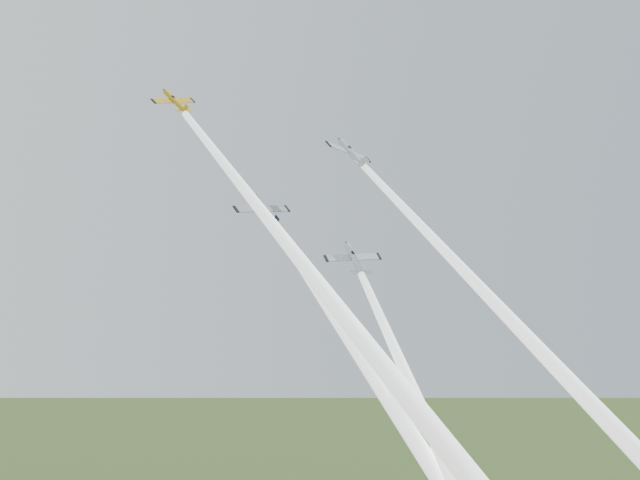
{
  "coord_description": "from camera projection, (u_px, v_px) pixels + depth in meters",
  "views": [
    {
      "loc": [
        -53.81,
        -95.24,
        79.82
      ],
      "look_at": [
        0.0,
        -6.0,
        92.0
      ],
      "focal_mm": 45.0,
      "sensor_mm": 36.0,
      "label": 1
    }
  ],
  "objects": [
    {
      "name": "plane_silver_low",
      "position": [
        354.0,
        259.0,
        104.61
      ],
      "size": [
        8.7,
        8.05,
        6.74
      ],
      "primitive_type": null,
      "rotation": [
        0.75,
        -0.07,
        -0.2
      ],
      "color": "silver"
    },
    {
      "name": "plane_navy",
      "position": [
        264.0,
        210.0,
        110.8
      ],
      "size": [
        9.82,
        7.93,
        7.78
      ],
      "primitive_type": null,
      "rotation": [
        0.75,
        -0.1,
        0.08
      ],
      "color": "black"
    },
    {
      "name": "plane_silver_right",
      "position": [
        351.0,
        153.0,
        114.59
      ],
      "size": [
        9.13,
        8.81,
        7.73
      ],
      "primitive_type": null,
      "rotation": [
        0.75,
        0.13,
        0.21
      ],
      "color": "silver"
    },
    {
      "name": "smoke_trail_yellow",
      "position": [
        306.0,
        268.0,
        88.54
      ],
      "size": [
        13.69,
        48.81,
        46.48
      ],
      "primitive_type": null,
      "rotation": [
        -0.82,
        0.0,
        0.23
      ],
      "color": "white"
    },
    {
      "name": "smoke_trail_silver_right",
      "position": [
        522.0,
        332.0,
        91.88
      ],
      "size": [
        13.26,
        50.94,
        48.36
      ],
      "primitive_type": null,
      "rotation": [
        -0.82,
        0.0,
        0.21
      ],
      "color": "white"
    },
    {
      "name": "smoke_trail_navy",
      "position": [
        382.0,
        390.0,
        88.14
      ],
      "size": [
        6.22,
        46.57,
        43.64
      ],
      "primitive_type": null,
      "rotation": [
        -0.82,
        0.0,
        0.08
      ],
      "color": "white"
    },
    {
      "name": "plane_yellow",
      "position": [
        176.0,
        102.0,
        110.09
      ],
      "size": [
        8.59,
        6.84,
        6.76
      ],
      "primitive_type": null,
      "rotation": [
        0.75,
        -0.22,
        0.23
      ],
      "color": "gold"
    }
  ]
}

